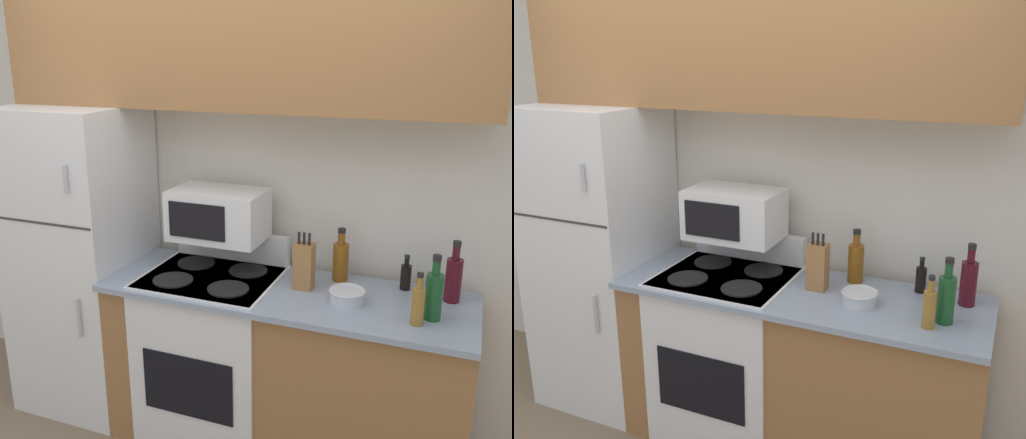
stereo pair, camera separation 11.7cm
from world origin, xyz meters
TOP-DOWN VIEW (x-y plane):
  - wall_back at (0.00, 0.67)m, footprint 8.00×0.05m
  - lower_cabinets at (0.34, 0.30)m, footprint 1.84×0.63m
  - refrigerator at (-0.92, 0.32)m, footprint 0.68×0.66m
  - upper_cabinets at (0.00, 0.47)m, footprint 2.52×0.35m
  - stove at (-0.07, 0.29)m, footprint 0.69×0.62m
  - microwave at (-0.08, 0.41)m, footprint 0.49×0.32m
  - knife_block at (0.42, 0.33)m, footprint 0.09×0.09m
  - bowl at (0.66, 0.24)m, footprint 0.17×0.17m
  - bottle_wine_red at (1.12, 0.44)m, footprint 0.08×0.08m
  - bottle_wine_green at (1.05, 0.21)m, footprint 0.08×0.08m
  - bottle_vinegar at (0.99, 0.13)m, footprint 0.06×0.06m
  - bottle_soy_sauce at (0.90, 0.50)m, footprint 0.05×0.05m
  - bottle_whiskey at (0.57, 0.50)m, footprint 0.08×0.08m

SIDE VIEW (x-z plane):
  - lower_cabinets at x=0.34m, z-range 0.00..0.92m
  - stove at x=-0.07m, z-range -0.06..1.03m
  - refrigerator at x=-0.92m, z-range 0.00..1.78m
  - bowl at x=0.66m, z-range 0.93..0.99m
  - bottle_soy_sauce at x=0.90m, z-range 0.90..1.08m
  - bottle_vinegar at x=0.99m, z-range 0.90..1.14m
  - bottle_whiskey at x=0.57m, z-range 0.89..1.17m
  - bottle_wine_red at x=1.12m, z-range 0.89..1.19m
  - bottle_wine_green at x=1.05m, z-range 0.89..1.19m
  - knife_block at x=0.42m, z-range 0.90..1.19m
  - microwave at x=-0.08m, z-range 1.10..1.36m
  - wall_back at x=0.00m, z-range 0.00..2.55m
  - upper_cabinets at x=0.00m, z-range 1.78..2.43m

